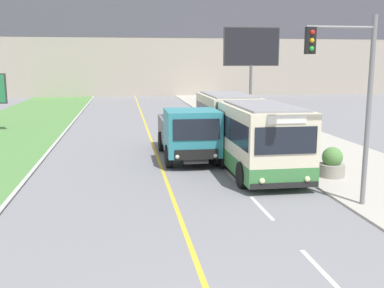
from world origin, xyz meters
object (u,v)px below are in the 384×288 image
object	(u,v)px
city_bus	(242,129)
planter_round_third	(271,133)
dump_truck	(189,135)
traffic_light_mast	(352,88)
planter_round_near	(332,164)
planter_round_second	(299,146)
billboard_large	(251,50)

from	to	relation	value
city_bus	planter_round_third	world-z (taller)	city_bus
dump_truck	traffic_light_mast	xyz separation A→B (m)	(4.02, -7.57, 2.60)
traffic_light_mast	planter_round_third	distance (m)	12.04
dump_truck	planter_round_near	bearing A→B (deg)	-37.23
dump_truck	planter_round_third	bearing A→B (deg)	36.12
traffic_light_mast	planter_round_second	size ratio (longest dim) A/B	5.08
traffic_light_mast	planter_round_near	bearing A→B (deg)	70.48
traffic_light_mast	planter_round_near	world-z (taller)	traffic_light_mast
city_bus	planter_round_near	xyz separation A→B (m)	(2.75, -3.81, -0.90)
traffic_light_mast	dump_truck	bearing A→B (deg)	117.97
planter_round_near	traffic_light_mast	bearing A→B (deg)	-109.52
city_bus	dump_truck	world-z (taller)	city_bus
dump_truck	planter_round_third	size ratio (longest dim) A/B	5.66
billboard_large	planter_round_third	bearing A→B (deg)	-100.32
city_bus	planter_round_third	xyz separation A→B (m)	(2.86, 4.13, -0.91)
billboard_large	planter_round_second	size ratio (longest dim) A/B	6.25
billboard_large	planter_round_second	bearing A→B (deg)	-97.63
city_bus	planter_round_near	bearing A→B (deg)	-54.18
city_bus	dump_truck	xyz separation A→B (m)	(-2.53, 0.20, -0.23)
traffic_light_mast	planter_round_near	xyz separation A→B (m)	(1.26, 3.56, -3.27)
planter_round_near	planter_round_second	bearing A→B (deg)	87.62
city_bus	planter_round_near	size ratio (longest dim) A/B	9.68
dump_truck	planter_round_near	xyz separation A→B (m)	(5.28, -4.01, -0.67)
city_bus	billboard_large	size ratio (longest dim) A/B	1.57
billboard_large	planter_round_second	world-z (taller)	billboard_large
dump_truck	planter_round_near	size ratio (longest dim) A/B	5.59
city_bus	billboard_large	bearing A→B (deg)	72.78
city_bus	planter_round_third	size ratio (longest dim) A/B	9.81
city_bus	billboard_large	distance (m)	17.71
city_bus	traffic_light_mast	bearing A→B (deg)	-78.57
planter_round_third	billboard_large	bearing A→B (deg)	79.68
billboard_large	planter_round_third	xyz separation A→B (m)	(-2.24, -12.32, -5.07)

